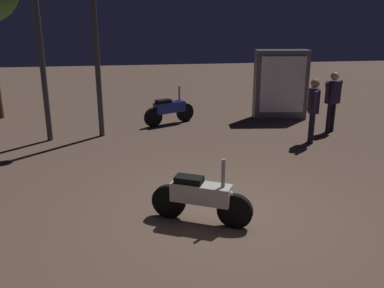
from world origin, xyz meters
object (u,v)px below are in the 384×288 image
at_px(person_rider_beside, 333,97).
at_px(kiosk_billboard, 281,85).
at_px(motorcycle_white_foreground, 201,197).
at_px(streetlamp_far, 37,18).
at_px(person_bystander_far, 313,105).
at_px(streetlamp_near, 94,20).
at_px(motorcycle_blue_parked_left, 169,110).

bearing_deg(person_rider_beside, kiosk_billboard, 4.63).
height_order(motorcycle_white_foreground, person_rider_beside, person_rider_beside).
bearing_deg(streetlamp_far, kiosk_billboard, 11.69).
xyz_separation_m(person_rider_beside, kiosk_billboard, (-0.89, 1.66, 0.06)).
relative_size(person_rider_beside, streetlamp_far, 0.35).
relative_size(person_bystander_far, streetlamp_far, 0.34).
bearing_deg(person_bystander_far, person_rider_beside, 59.25).
bearing_deg(person_bystander_far, streetlamp_near, -179.09).
height_order(motorcycle_white_foreground, streetlamp_near, streetlamp_near).
height_order(person_bystander_far, streetlamp_far, streetlamp_far).
bearing_deg(kiosk_billboard, motorcycle_white_foreground, 67.29).
bearing_deg(streetlamp_near, kiosk_billboard, 12.26).
xyz_separation_m(motorcycle_white_foreground, person_rider_beside, (4.41, 4.67, 0.55)).
distance_m(motorcycle_blue_parked_left, person_bystander_far, 4.16).
height_order(motorcycle_white_foreground, person_bystander_far, person_bystander_far).
distance_m(person_rider_beside, kiosk_billboard, 1.89).
xyz_separation_m(person_bystander_far, streetlamp_far, (-6.63, 1.18, 2.09)).
bearing_deg(kiosk_billboard, motorcycle_blue_parked_left, 9.94).
height_order(motorcycle_blue_parked_left, streetlamp_near, streetlamp_near).
xyz_separation_m(streetlamp_near, kiosk_billboard, (5.37, 1.17, -1.94)).
height_order(streetlamp_far, kiosk_billboard, streetlamp_far).
bearing_deg(motorcycle_white_foreground, person_bystander_far, 73.92).
height_order(motorcycle_blue_parked_left, streetlamp_far, streetlamp_far).
xyz_separation_m(motorcycle_white_foreground, streetlamp_far, (-3.17, 4.95, 2.63)).
xyz_separation_m(person_rider_beside, streetlamp_far, (-7.58, 0.28, 2.08)).
relative_size(person_rider_beside, streetlamp_near, 0.36).
relative_size(motorcycle_blue_parked_left, kiosk_billboard, 0.73).
bearing_deg(kiosk_billboard, person_rider_beside, 124.58).
bearing_deg(person_bystander_far, streetlamp_far, -174.45).
bearing_deg(person_rider_beside, streetlamp_near, 61.88).
distance_m(motorcycle_white_foreground, person_bystander_far, 5.14).
xyz_separation_m(motorcycle_white_foreground, kiosk_billboard, (3.52, 6.33, 0.61)).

